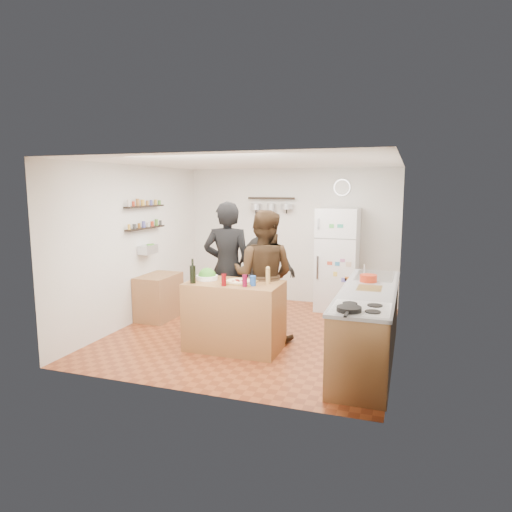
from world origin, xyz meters
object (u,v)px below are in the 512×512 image
at_px(person_left, 228,268).
at_px(salt_canister, 253,281).
at_px(wall_clock, 342,187).
at_px(side_table, 159,297).
at_px(salad_bowl, 207,277).
at_px(person_back, 265,271).
at_px(red_bowl, 368,278).
at_px(prep_island, 235,316).
at_px(skillet, 349,309).
at_px(wine_bottle, 193,274).
at_px(fridge, 337,259).
at_px(pepper_mill, 268,277).
at_px(person_center, 263,276).
at_px(counter_run, 368,325).

bearing_deg(person_left, salt_canister, 120.99).
height_order(wall_clock, side_table, wall_clock).
xyz_separation_m(salad_bowl, wall_clock, (1.40, 2.73, 1.21)).
xyz_separation_m(person_back, red_bowl, (1.60, -0.50, 0.09)).
height_order(prep_island, salt_canister, salt_canister).
relative_size(skillet, wall_clock, 0.84).
height_order(wine_bottle, fridge, fridge).
relative_size(salad_bowl, salt_canister, 2.25).
bearing_deg(side_table, fridge, 29.59).
xyz_separation_m(salad_bowl, salt_canister, (0.72, -0.17, 0.04)).
distance_m(skillet, side_table, 3.89).
height_order(prep_island, person_back, person_back).
bearing_deg(skillet, pepper_mill, 138.91).
xyz_separation_m(person_left, person_back, (0.41, 0.49, -0.11)).
bearing_deg(person_left, fridge, -136.32).
height_order(wine_bottle, person_center, person_center).
relative_size(pepper_mill, fridge, 0.10).
distance_m(pepper_mill, person_center, 0.48).
distance_m(person_center, fridge, 2.10).
height_order(wine_bottle, person_left, person_left).
bearing_deg(red_bowl, person_left, 179.63).
bearing_deg(pepper_mill, side_table, 158.07).
height_order(wine_bottle, person_back, person_back).
bearing_deg(fridge, prep_island, -111.83).
xyz_separation_m(salt_canister, person_center, (-0.05, 0.60, -0.05)).
relative_size(counter_run, skillet, 10.48).
height_order(fridge, side_table, fridge).
height_order(salt_canister, wall_clock, wall_clock).
bearing_deg(prep_island, person_center, 62.22).
bearing_deg(fridge, person_center, -110.31).
height_order(pepper_mill, fridge, fridge).
relative_size(person_center, wall_clock, 6.17).
bearing_deg(side_table, wine_bottle, -43.29).
bearing_deg(wall_clock, salt_canister, -103.21).
bearing_deg(side_table, skillet, -29.62).
xyz_separation_m(salad_bowl, red_bowl, (2.10, 0.52, 0.03)).
bearing_deg(person_left, red_bowl, 168.42).
bearing_deg(person_back, salt_canister, 113.42).
bearing_deg(counter_run, side_table, 167.34).
bearing_deg(side_table, prep_island, -28.28).
bearing_deg(pepper_mill, person_back, 109.99).
bearing_deg(prep_island, counter_run, 4.87).
bearing_deg(person_back, wall_clock, -104.84).
height_order(prep_island, wall_clock, wall_clock).
height_order(skillet, red_bowl, red_bowl).
relative_size(red_bowl, side_table, 0.28).
xyz_separation_m(salt_canister, skillet, (1.33, -0.86, -0.03)).
bearing_deg(wine_bottle, pepper_mill, 15.87).
bearing_deg(person_back, side_table, 17.62).
xyz_separation_m(person_center, counter_run, (1.48, -0.33, -0.47)).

